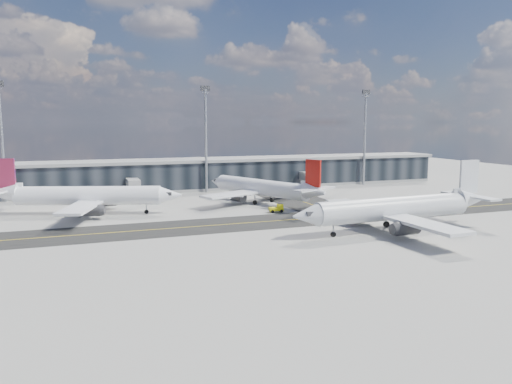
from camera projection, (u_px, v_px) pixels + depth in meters
ground at (270, 226)px, 93.10m from camera, size 300.00×300.00×0.00m
taxiway_lanes at (269, 214)px, 104.42m from camera, size 180.00×63.00×0.03m
terminal_concourse at (201, 175)px, 143.69m from camera, size 152.00×19.80×8.80m
floodlight_masts at (206, 135)px, 135.63m from camera, size 102.50×0.70×28.90m
airliner_af at (86, 196)px, 104.20m from camera, size 39.07×33.69×11.81m
airliner_redtail at (262, 188)px, 118.71m from camera, size 31.28×36.24×11.25m
airliner_near at (396, 209)px, 88.31m from camera, size 40.92×34.86×12.13m
baggage_tug at (277, 208)px, 106.80m from camera, size 3.10×1.77×1.87m
service_van at (294, 188)px, 141.07m from camera, size 3.23×5.13×1.32m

